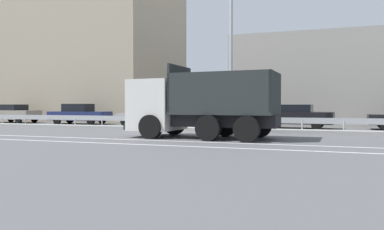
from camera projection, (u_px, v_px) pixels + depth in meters
name	position (u px, v px, depth m)	size (l,w,h in m)	color
ground_plane	(176.00, 133.00, 19.84)	(320.00, 320.00, 0.00)	#565659
lane_strip_0	(190.00, 142.00, 14.87)	(63.49, 0.16, 0.01)	silver
lane_strip_1	(175.00, 146.00, 13.32)	(63.49, 0.16, 0.01)	silver
median_island	(188.00, 129.00, 21.57)	(34.92, 1.10, 0.18)	gray
median_guardrail	(193.00, 120.00, 22.35)	(63.49, 0.09, 0.78)	#9EA0A5
dump_truck	(184.00, 109.00, 16.88)	(6.73, 3.03, 3.23)	silver
median_road_sign	(143.00, 111.00, 22.50)	(0.72, 0.16, 2.14)	white
street_lamp_1	(231.00, 30.00, 20.39)	(0.72, 2.52, 10.11)	#ADADB2
parked_car_1	(14.00, 114.00, 31.35)	(4.56, 2.06, 1.53)	gray
parked_car_2	(79.00, 114.00, 29.12)	(4.83, 2.05, 1.57)	navy
parked_car_3	(146.00, 116.00, 27.02)	(3.99, 2.07, 1.44)	#A3A3A8
parked_car_4	(212.00, 116.00, 25.84)	(4.32, 1.86, 1.36)	maroon
parked_car_5	(293.00, 116.00, 23.54)	(5.01, 2.22, 1.50)	black
background_building_0	(96.00, 54.00, 38.11)	(15.24, 12.32, 13.47)	tan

